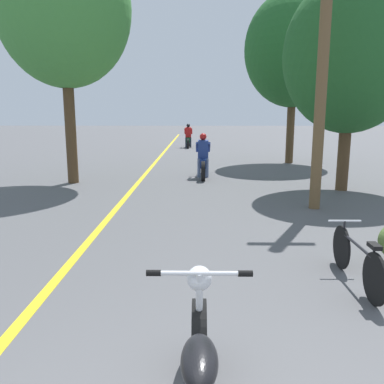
{
  "coord_description": "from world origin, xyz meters",
  "views": [
    {
      "loc": [
        0.15,
        -1.56,
        2.16
      ],
      "look_at": [
        0.05,
        4.74,
        0.9
      ],
      "focal_mm": 38.0,
      "sensor_mm": 36.0,
      "label": 1
    }
  ],
  "objects_px": {
    "utility_pole": "(322,78)",
    "bicycle_parked": "(357,259)",
    "roadside_tree_right_far": "(294,50)",
    "motorcycle_rider_far": "(188,139)",
    "roadside_tree_left": "(64,9)",
    "roadside_tree_right_near": "(351,56)",
    "motorcycle_foreground": "(199,384)",
    "motorcycle_rider_lead": "(203,161)"
  },
  "relations": [
    {
      "from": "roadside_tree_right_far",
      "to": "motorcycle_rider_lead",
      "type": "height_order",
      "value": "roadside_tree_right_far"
    },
    {
      "from": "motorcycle_foreground",
      "to": "bicycle_parked",
      "type": "relative_size",
      "value": 1.27
    },
    {
      "from": "utility_pole",
      "to": "roadside_tree_left",
      "type": "distance_m",
      "value": 7.53
    },
    {
      "from": "utility_pole",
      "to": "motorcycle_rider_far",
      "type": "height_order",
      "value": "utility_pole"
    },
    {
      "from": "motorcycle_rider_lead",
      "to": "bicycle_parked",
      "type": "height_order",
      "value": "motorcycle_rider_lead"
    },
    {
      "from": "roadside_tree_left",
      "to": "roadside_tree_right_near",
      "type": "bearing_deg",
      "value": -7.6
    },
    {
      "from": "roadside_tree_right_near",
      "to": "bicycle_parked",
      "type": "xyz_separation_m",
      "value": [
        -1.99,
        -6.31,
        -3.25
      ]
    },
    {
      "from": "roadside_tree_right_near",
      "to": "roadside_tree_right_far",
      "type": "bearing_deg",
      "value": 91.38
    },
    {
      "from": "motorcycle_rider_far",
      "to": "roadside_tree_left",
      "type": "bearing_deg",
      "value": -104.6
    },
    {
      "from": "roadside_tree_left",
      "to": "bicycle_parked",
      "type": "distance_m",
      "value": 10.47
    },
    {
      "from": "roadside_tree_left",
      "to": "motorcycle_rider_lead",
      "type": "bearing_deg",
      "value": 15.88
    },
    {
      "from": "motorcycle_rider_lead",
      "to": "bicycle_parked",
      "type": "relative_size",
      "value": 1.23
    },
    {
      "from": "motorcycle_foreground",
      "to": "motorcycle_rider_lead",
      "type": "distance_m",
      "value": 10.99
    },
    {
      "from": "roadside_tree_right_far",
      "to": "motorcycle_rider_far",
      "type": "distance_m",
      "value": 9.51
    },
    {
      "from": "roadside_tree_right_near",
      "to": "roadside_tree_right_far",
      "type": "relative_size",
      "value": 0.82
    },
    {
      "from": "roadside_tree_left",
      "to": "motorcycle_foreground",
      "type": "distance_m",
      "value": 11.53
    },
    {
      "from": "roadside_tree_right_far",
      "to": "motorcycle_rider_lead",
      "type": "xyz_separation_m",
      "value": [
        -3.68,
        -3.84,
        -4.03
      ]
    },
    {
      "from": "motorcycle_foreground",
      "to": "motorcycle_rider_far",
      "type": "xyz_separation_m",
      "value": [
        -0.63,
        22.2,
        0.12
      ]
    },
    {
      "from": "roadside_tree_right_near",
      "to": "motorcycle_foreground",
      "type": "bearing_deg",
      "value": -114.23
    },
    {
      "from": "roadside_tree_right_far",
      "to": "motorcycle_foreground",
      "type": "distance_m",
      "value": 15.88
    },
    {
      "from": "utility_pole",
      "to": "motorcycle_rider_lead",
      "type": "distance_m",
      "value": 5.52
    },
    {
      "from": "utility_pole",
      "to": "bicycle_parked",
      "type": "xyz_separation_m",
      "value": [
        -0.63,
        -4.12,
        -2.51
      ]
    },
    {
      "from": "utility_pole",
      "to": "roadside_tree_right_far",
      "type": "xyz_separation_m",
      "value": [
        1.21,
        8.21,
        1.74
      ]
    },
    {
      "from": "motorcycle_foreground",
      "to": "motorcycle_rider_lead",
      "type": "xyz_separation_m",
      "value": [
        0.14,
        10.99,
        0.13
      ]
    },
    {
      "from": "motorcycle_rider_far",
      "to": "motorcycle_rider_lead",
      "type": "bearing_deg",
      "value": -86.09
    },
    {
      "from": "roadside_tree_right_far",
      "to": "bicycle_parked",
      "type": "xyz_separation_m",
      "value": [
        -1.84,
        -12.32,
        -4.25
      ]
    },
    {
      "from": "roadside_tree_right_near",
      "to": "motorcycle_rider_far",
      "type": "height_order",
      "value": "roadside_tree_right_near"
    },
    {
      "from": "utility_pole",
      "to": "motorcycle_foreground",
      "type": "xyz_separation_m",
      "value": [
        -2.61,
        -6.63,
        -2.43
      ]
    },
    {
      "from": "motorcycle_foreground",
      "to": "roadside_tree_right_far",
      "type": "bearing_deg",
      "value": 75.55
    },
    {
      "from": "motorcycle_foreground",
      "to": "motorcycle_rider_far",
      "type": "bearing_deg",
      "value": 91.62
    },
    {
      "from": "motorcycle_rider_far",
      "to": "motorcycle_foreground",
      "type": "bearing_deg",
      "value": -88.38
    },
    {
      "from": "utility_pole",
      "to": "roadside_tree_right_far",
      "type": "relative_size",
      "value": 0.8
    },
    {
      "from": "roadside_tree_right_far",
      "to": "roadside_tree_left",
      "type": "relative_size",
      "value": 0.96
    },
    {
      "from": "motorcycle_rider_lead",
      "to": "roadside_tree_right_far",
      "type": "bearing_deg",
      "value": 46.2
    },
    {
      "from": "motorcycle_foreground",
      "to": "motorcycle_rider_lead",
      "type": "bearing_deg",
      "value": 89.27
    },
    {
      "from": "roadside_tree_left",
      "to": "bicycle_parked",
      "type": "relative_size",
      "value": 4.26
    },
    {
      "from": "roadside_tree_right_far",
      "to": "roadside_tree_right_near",
      "type": "bearing_deg",
      "value": -88.62
    },
    {
      "from": "roadside_tree_right_near",
      "to": "motorcycle_rider_far",
      "type": "distance_m",
      "value": 14.47
    },
    {
      "from": "roadside_tree_right_near",
      "to": "motorcycle_rider_far",
      "type": "relative_size",
      "value": 2.9
    },
    {
      "from": "motorcycle_rider_lead",
      "to": "motorcycle_rider_far",
      "type": "xyz_separation_m",
      "value": [
        -0.77,
        11.21,
        -0.01
      ]
    },
    {
      "from": "bicycle_parked",
      "to": "motorcycle_rider_far",
      "type": "bearing_deg",
      "value": 97.54
    },
    {
      "from": "utility_pole",
      "to": "motorcycle_rider_far",
      "type": "bearing_deg",
      "value": 101.74
    }
  ]
}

